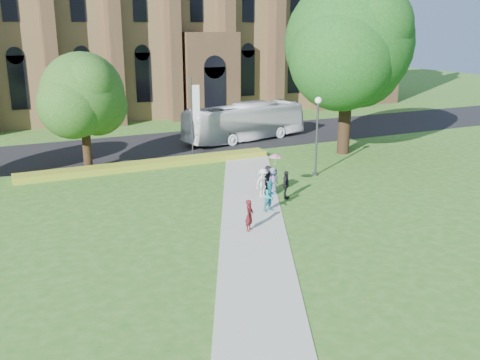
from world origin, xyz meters
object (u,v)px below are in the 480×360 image
large_tree (349,44)px  pedestrian_0 (249,215)px  streetlamp (317,127)px  tour_coach (245,122)px

large_tree → pedestrian_0: size_ratio=8.45×
streetlamp → large_tree: 8.73m
large_tree → pedestrian_0: (-14.01, -11.70, -7.54)m
large_tree → pedestrian_0: 19.75m
streetlamp → large_tree: size_ratio=0.40×
streetlamp → tour_coach: (0.66, 12.21, -1.67)m
streetlamp → pedestrian_0: bearing=-139.8°
streetlamp → pedestrian_0: 11.42m
large_tree → pedestrian_0: large_tree is taller
streetlamp → tour_coach: streetlamp is taller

